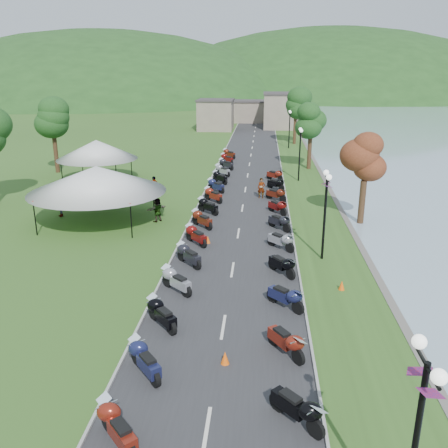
{
  "coord_description": "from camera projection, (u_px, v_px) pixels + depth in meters",
  "views": [
    {
      "loc": [
        1.47,
        -7.53,
        10.34
      ],
      "look_at": [
        -0.79,
        19.98,
        1.3
      ],
      "focal_mm": 38.0,
      "sensor_mm": 36.0,
      "label": 1
    }
  ],
  "objects": [
    {
      "name": "pedestrian_c",
      "position": [
        61.0,
        216.0,
        34.95
      ],
      "size": [
        1.22,
        1.28,
        1.95
      ],
      "primitive_type": "imported",
      "rotation": [
        0.0,
        0.0,
        5.44
      ],
      "color": "slate",
      "rests_on": "ground"
    },
    {
      "name": "pedestrian_a",
      "position": [
        108.0,
        206.0,
        37.69
      ],
      "size": [
        0.82,
        0.78,
        1.82
      ],
      "primitive_type": "imported",
      "rotation": [
        0.0,
        0.0,
        0.62
      ],
      "color": "slate",
      "rests_on": "ground"
    },
    {
      "name": "pedestrian_b",
      "position": [
        115.0,
        196.0,
        40.53
      ],
      "size": [
        0.91,
        0.67,
        1.66
      ],
      "primitive_type": "imported",
      "rotation": [
        0.0,
        0.0,
        2.83
      ],
      "color": "slate",
      "rests_on": "ground"
    },
    {
      "name": "moto_row_left",
      "position": [
        206.0,
        213.0,
        33.88
      ],
      "size": [
        2.6,
        51.99,
        1.1
      ],
      "primitive_type": null,
      "color": "#331411",
      "rests_on": "ground"
    },
    {
      "name": "moto_row_right",
      "position": [
        279.0,
        231.0,
        30.18
      ],
      "size": [
        2.6,
        35.78,
        1.1
      ],
      "primitive_type": null,
      "color": "#331411",
      "rests_on": "ground"
    },
    {
      "name": "tree_lakeside",
      "position": [
        364.0,
        175.0,
        32.4
      ],
      "size": [
        2.49,
        2.49,
        6.92
      ],
      "primitive_type": null,
      "color": "#24561F",
      "rests_on": "ground"
    },
    {
      "name": "far_building",
      "position": [
        245.0,
        112.0,
        90.35
      ],
      "size": [
        18.0,
        16.0,
        5.0
      ],
      "primitive_type": "cube",
      "color": "gray",
      "rests_on": "ground"
    },
    {
      "name": "hills_backdrop",
      "position": [
        261.0,
        95.0,
        199.89
      ],
      "size": [
        360.0,
        120.0,
        76.0
      ],
      "primitive_type": null,
      "color": "#285621",
      "rests_on": "ground"
    },
    {
      "name": "road",
      "position": [
        248.0,
        175.0,
        48.35
      ],
      "size": [
        7.0,
        120.0,
        0.02
      ],
      "primitive_type": "cube",
      "color": "#2F2F32",
      "rests_on": "ground"
    },
    {
      "name": "vendor_tent_main",
      "position": [
        98.0,
        194.0,
        33.13
      ],
      "size": [
        6.34,
        6.34,
        4.0
      ],
      "primitive_type": null,
      "color": "silver",
      "rests_on": "ground"
    },
    {
      "name": "vendor_tent_side",
      "position": [
        98.0,
        161.0,
        45.15
      ],
      "size": [
        5.07,
        5.07,
        4.0
      ],
      "primitive_type": null,
      "color": "silver",
      "rests_on": "ground"
    },
    {
      "name": "traffic_cone_near",
      "position": [
        225.0,
        358.0,
        17.38
      ],
      "size": [
        0.33,
        0.33,
        0.52
      ],
      "primitive_type": "cone",
      "color": "#F2590C",
      "rests_on": "ground"
    }
  ]
}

